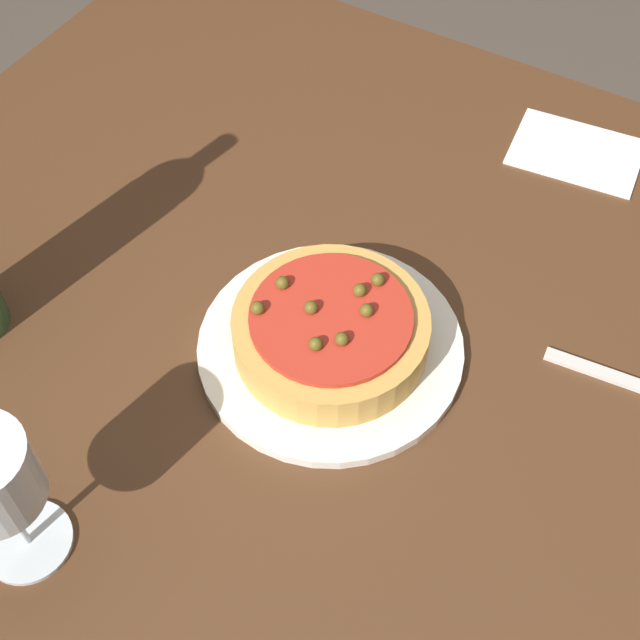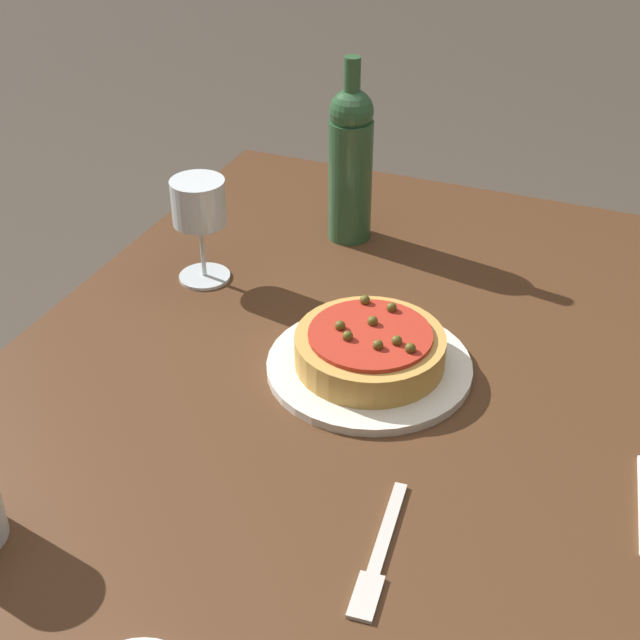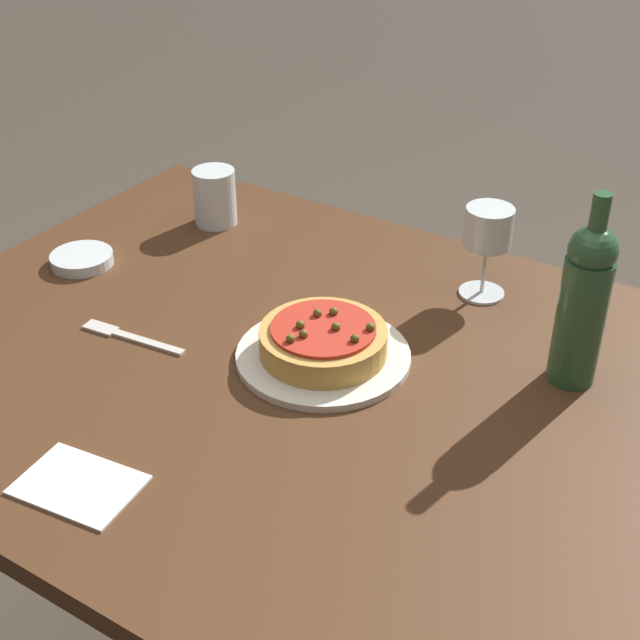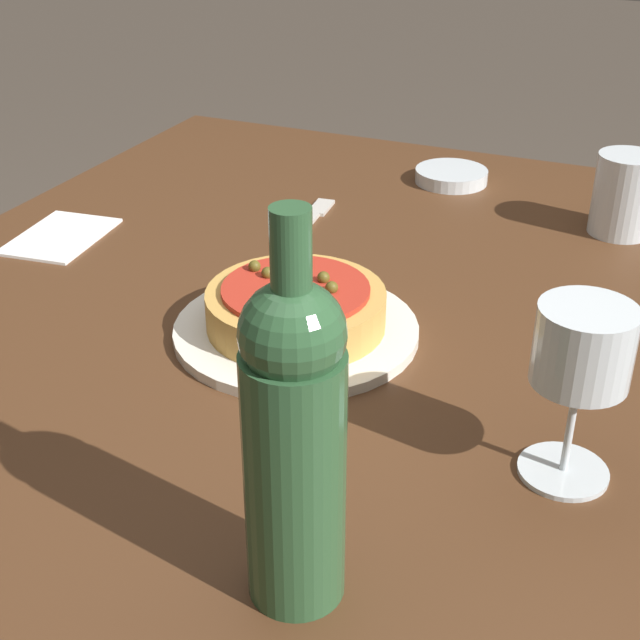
% 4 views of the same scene
% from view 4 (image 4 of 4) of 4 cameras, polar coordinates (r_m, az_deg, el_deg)
% --- Properties ---
extents(dining_table, '(1.30, 1.02, 0.73)m').
position_cam_4_polar(dining_table, '(1.08, -1.87, -3.19)').
color(dining_table, '#4C2D19').
rests_on(dining_table, ground_plane).
extents(dinner_plate, '(0.27, 0.27, 0.01)m').
position_cam_4_polar(dinner_plate, '(0.99, -1.53, -0.65)').
color(dinner_plate, white).
rests_on(dinner_plate, dining_table).
extents(pizza, '(0.20, 0.20, 0.06)m').
position_cam_4_polar(pizza, '(0.97, -1.56, 0.85)').
color(pizza, gold).
rests_on(pizza, dinner_plate).
extents(wine_glass, '(0.08, 0.08, 0.16)m').
position_cam_4_polar(wine_glass, '(0.75, 16.43, -2.18)').
color(wine_glass, silver).
rests_on(wine_glass, dining_table).
extents(wine_bottle, '(0.07, 0.07, 0.30)m').
position_cam_4_polar(wine_bottle, '(0.60, -1.67, -7.72)').
color(wine_bottle, '#2D5633').
rests_on(wine_bottle, dining_table).
extents(water_cup, '(0.08, 0.08, 0.11)m').
position_cam_4_polar(water_cup, '(1.29, 18.89, 7.60)').
color(water_cup, silver).
rests_on(water_cup, dining_table).
extents(side_bowl, '(0.11, 0.11, 0.02)m').
position_cam_4_polar(side_bowl, '(1.44, 8.40, 9.12)').
color(side_bowl, silver).
rests_on(side_bowl, dining_table).
extents(fork, '(0.19, 0.04, 0.00)m').
position_cam_4_polar(fork, '(1.28, -0.67, 6.39)').
color(fork, beige).
rests_on(fork, dining_table).
extents(paper_napkin, '(0.17, 0.12, 0.00)m').
position_cam_4_polar(paper_napkin, '(1.28, -16.28, 5.16)').
color(paper_napkin, white).
rests_on(paper_napkin, dining_table).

